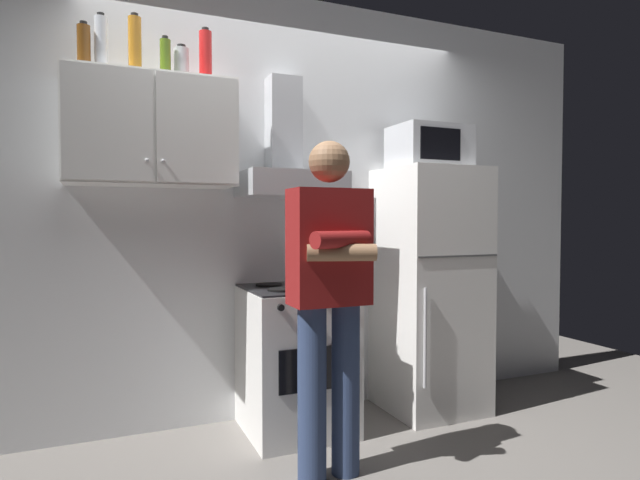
{
  "coord_description": "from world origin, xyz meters",
  "views": [
    {
      "loc": [
        -1.12,
        -2.65,
        1.26
      ],
      "look_at": [
        0.0,
        0.0,
        1.15
      ],
      "focal_mm": 29.33,
      "sensor_mm": 36.0,
      "label": 1
    }
  ],
  "objects": [
    {
      "name": "ground_plane",
      "position": [
        0.0,
        0.0,
        0.0
      ],
      "size": [
        7.0,
        7.0,
        0.0
      ],
      "primitive_type": "plane",
      "color": "slate"
    },
    {
      "name": "bottle_soda_red",
      "position": [
        -0.56,
        0.35,
        2.19
      ],
      "size": [
        0.07,
        0.07,
        0.29
      ],
      "color": "red",
      "rests_on": "upper_cabinet"
    },
    {
      "name": "bottle_olive_oil",
      "position": [
        -0.77,
        0.36,
        2.15
      ],
      "size": [
        0.06,
        0.06,
        0.22
      ],
      "color": "#4C6B19",
      "rests_on": "upper_cabinet"
    },
    {
      "name": "bottle_canister_steel",
      "position": [
        -0.68,
        0.4,
        2.14
      ],
      "size": [
        0.08,
        0.08,
        0.2
      ],
      "color": "#B2B5BA",
      "rests_on": "upper_cabinet"
    },
    {
      "name": "cooking_pot",
      "position": [
        0.08,
        0.13,
        0.93
      ],
      "size": [
        0.28,
        0.18,
        0.12
      ],
      "color": "#B7BABF",
      "rests_on": "stove_oven"
    },
    {
      "name": "bottle_liquor_amber",
      "position": [
        -0.93,
        0.37,
        2.21
      ],
      "size": [
        0.07,
        0.07,
        0.33
      ],
      "color": "#B7721E",
      "rests_on": "upper_cabinet"
    },
    {
      "name": "microwave",
      "position": [
        0.9,
        0.27,
        1.74
      ],
      "size": [
        0.48,
        0.37,
        0.28
      ],
      "color": "#B7BABF",
      "rests_on": "refrigerator"
    },
    {
      "name": "stove_oven",
      "position": [
        -0.05,
        0.25,
        0.43
      ],
      "size": [
        0.6,
        0.62,
        0.87
      ],
      "color": "white",
      "rests_on": "ground_plane"
    },
    {
      "name": "refrigerator",
      "position": [
        0.9,
        0.25,
        0.8
      ],
      "size": [
        0.6,
        0.62,
        1.6
      ],
      "color": "white",
      "rests_on": "ground_plane"
    },
    {
      "name": "back_wall_tiled",
      "position": [
        0.0,
        0.6,
        1.35
      ],
      "size": [
        4.8,
        0.1,
        2.7
      ],
      "primitive_type": "cube",
      "color": "white",
      "rests_on": "ground_plane"
    },
    {
      "name": "person_standing",
      "position": [
        -0.1,
        -0.36,
        0.9
      ],
      "size": [
        0.38,
        0.33,
        1.64
      ],
      "color": "navy",
      "rests_on": "ground_plane"
    },
    {
      "name": "upper_cabinet",
      "position": [
        -0.85,
        0.37,
        1.75
      ],
      "size": [
        0.9,
        0.37,
        0.6
      ],
      "color": "white"
    },
    {
      "name": "bottle_beer_brown",
      "position": [
        -1.18,
        0.37,
        2.17
      ],
      "size": [
        0.07,
        0.07,
        0.25
      ],
      "color": "brown",
      "rests_on": "upper_cabinet"
    },
    {
      "name": "range_hood",
      "position": [
        -0.05,
        0.38,
        1.6
      ],
      "size": [
        0.6,
        0.44,
        0.75
      ],
      "color": "#B7BABF"
    },
    {
      "name": "bottle_vodka_clear",
      "position": [
        -1.1,
        0.39,
        2.2
      ],
      "size": [
        0.07,
        0.07,
        0.31
      ],
      "color": "silver",
      "rests_on": "upper_cabinet"
    }
  ]
}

